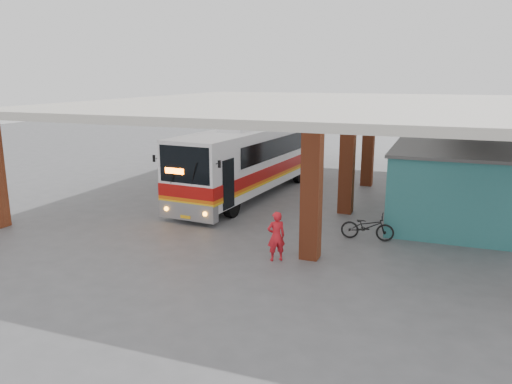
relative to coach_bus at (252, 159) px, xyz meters
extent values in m
plane|color=#515154|center=(2.10, -4.84, -1.79)|extent=(90.00, 90.00, 0.00)
cube|color=#9C4122|center=(5.10, -7.84, 0.39)|extent=(0.60, 0.60, 4.35)
cube|color=#9C4122|center=(5.10, -1.84, 0.39)|extent=(0.60, 0.60, 4.35)
cube|color=#9C4122|center=(5.10, 4.16, 0.39)|extent=(0.60, 0.60, 4.35)
cube|color=#9C4122|center=(-7.40, 12.16, 0.39)|extent=(0.60, 0.60, 4.35)
cube|color=#9C4122|center=(12.10, 12.16, 0.39)|extent=(0.60, 0.60, 4.35)
cube|color=beige|center=(2.60, 1.66, 2.71)|extent=(21.00, 23.00, 0.30)
cube|color=#2D7172|center=(9.60, -0.84, -0.29)|extent=(5.00, 8.00, 3.00)
cube|color=#4C4C4C|center=(9.60, -0.84, 1.26)|extent=(5.20, 8.20, 0.12)
cube|color=#143833|center=(7.08, -2.34, -0.74)|extent=(0.08, 0.95, 2.10)
cube|color=black|center=(7.08, 0.66, 0.01)|extent=(0.08, 1.20, 1.00)
cube|color=black|center=(7.05, 0.66, 0.01)|extent=(0.04, 1.30, 1.10)
cube|color=white|center=(0.00, 0.03, 0.15)|extent=(3.55, 12.41, 2.86)
cube|color=white|center=(-0.08, -0.98, 1.68)|extent=(1.47, 3.15, 0.25)
cube|color=gray|center=(-0.49, -5.88, -1.22)|extent=(2.59, 0.62, 0.71)
cube|color=#A60E0B|center=(0.00, 0.03, -0.41)|extent=(3.59, 12.41, 0.51)
cube|color=#E0600C|center=(0.00, 0.03, -0.73)|extent=(3.59, 12.41, 0.13)
cube|color=yellow|center=(0.00, 0.03, -0.85)|extent=(3.59, 12.41, 0.10)
cube|color=black|center=(-0.50, -6.02, 0.68)|extent=(2.30, 0.29, 1.48)
cube|color=black|center=(-1.21, 0.95, 0.66)|extent=(0.81, 9.15, 0.92)
cube|color=black|center=(1.35, 0.74, 0.66)|extent=(0.81, 9.15, 0.92)
cube|color=#FF5905|center=(-0.96, -6.05, 0.41)|extent=(0.87, 0.12, 0.22)
sphere|color=orange|center=(-1.42, -6.02, -1.19)|extent=(0.18, 0.18, 0.18)
sphere|color=orange|center=(0.41, -6.17, -1.19)|extent=(0.18, 0.18, 0.18)
cube|color=yellow|center=(-0.51, -6.10, -1.43)|extent=(0.46, 0.07, 0.12)
cylinder|color=black|center=(-1.44, -4.14, -1.28)|extent=(0.41, 1.04, 1.02)
cylinder|color=black|center=(0.74, -4.32, -1.28)|extent=(0.41, 1.04, 1.02)
cylinder|color=black|center=(-0.79, 3.68, -1.28)|extent=(0.41, 1.04, 1.02)
cylinder|color=black|center=(1.39, 3.50, -1.28)|extent=(0.41, 1.04, 1.02)
cylinder|color=black|center=(-0.68, 5.00, -1.28)|extent=(0.41, 1.04, 1.02)
cylinder|color=black|center=(1.50, 4.82, -1.28)|extent=(0.41, 1.04, 1.02)
imported|color=black|center=(6.57, -5.28, -1.28)|extent=(1.96, 0.80, 1.01)
imported|color=red|center=(4.13, -8.47, -0.96)|extent=(0.72, 0.67, 1.65)
cube|color=#AD121A|center=(6.86, 1.83, -1.57)|extent=(0.41, 0.41, 0.06)
cube|color=#AD121A|center=(7.02, 1.82, -1.33)|extent=(0.07, 0.39, 0.55)
cylinder|color=black|center=(6.69, 1.69, -1.69)|extent=(0.03, 0.03, 0.18)
cylinder|color=black|center=(7.00, 1.66, -1.69)|extent=(0.03, 0.03, 0.18)
cylinder|color=black|center=(6.71, 2.00, -1.69)|extent=(0.03, 0.03, 0.18)
cylinder|color=black|center=(7.03, 1.97, -1.69)|extent=(0.03, 0.03, 0.18)
camera|label=1|loc=(9.00, -23.03, 4.09)|focal=35.00mm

